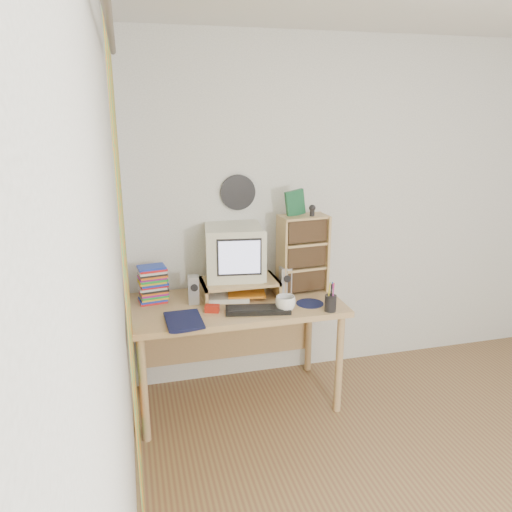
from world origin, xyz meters
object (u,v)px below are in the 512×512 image
keyboard (258,310)px  diary (166,321)px  cd_rack (303,254)px  mug (285,304)px  desk (234,317)px  dvd_stack (153,284)px  crt_monitor (235,253)px

keyboard → diary: 0.59m
diary → cd_rack: bearing=18.1°
keyboard → mug: bearing=0.0°
desk → mug: mug is taller
dvd_stack → desk: bearing=-16.7°
cd_rack → mug: bearing=-129.4°
desk → cd_rack: 0.65m
cd_rack → desk: bearing=179.9°
crt_monitor → diary: crt_monitor is taller
keyboard → cd_rack: size_ratio=0.76×
desk → diary: bearing=-147.1°
crt_monitor → keyboard: crt_monitor is taller
mug → diary: 0.76m
desk → diary: diary is taller
keyboard → dvd_stack: size_ratio=1.65×
keyboard → diary: diary is taller
desk → diary: size_ratio=5.32×
keyboard → mug: size_ratio=3.21×
keyboard → mug: mug is taller
dvd_stack → mug: 0.89m
keyboard → desk: bearing=122.1°
crt_monitor → keyboard: bearing=-70.4°
desk → crt_monitor: 0.44m
mug → diary: (-0.76, -0.02, -0.02)m
desk → keyboard: bearing=-68.4°
crt_monitor → cd_rack: size_ratio=0.69×
desk → dvd_stack: (-0.53, 0.08, 0.26)m
cd_rack → keyboard: bearing=-148.0°
desk → dvd_stack: bearing=171.2°
crt_monitor → keyboard: 0.45m
keyboard → crt_monitor: bearing=112.5°
crt_monitor → diary: 0.70m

